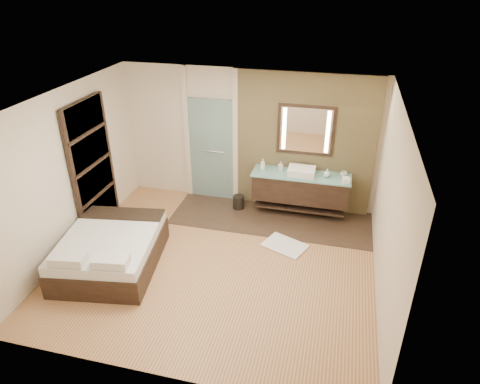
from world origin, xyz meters
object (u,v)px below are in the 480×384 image
(vanity, at_px, (300,187))
(bed, at_px, (111,250))
(mirror_unit, at_px, (306,130))
(waste_bin, at_px, (239,202))

(vanity, relative_size, bed, 0.92)
(mirror_unit, height_order, bed, mirror_unit)
(vanity, distance_m, mirror_unit, 1.10)
(mirror_unit, bearing_deg, waste_bin, -165.06)
(mirror_unit, relative_size, waste_bin, 3.79)
(vanity, bearing_deg, bed, -139.32)
(vanity, distance_m, bed, 3.64)
(mirror_unit, relative_size, bed, 0.53)
(vanity, distance_m, waste_bin, 1.28)
(vanity, height_order, waste_bin, vanity)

